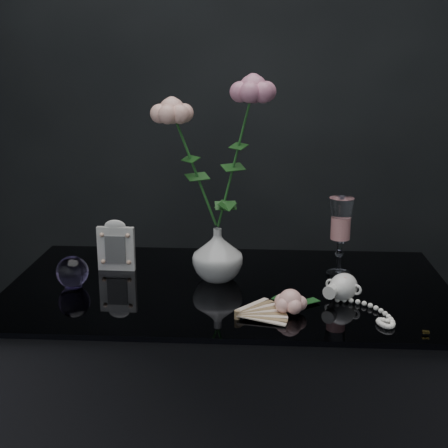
# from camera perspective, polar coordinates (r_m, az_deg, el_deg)

# --- Properties ---
(table) EXTENTS (1.05, 0.58, 0.76)m
(table) POSITION_cam_1_polar(r_m,az_deg,el_deg) (1.67, 0.38, -17.92)
(table) COLOR black
(table) RESTS_ON ground
(vase) EXTENTS (0.14, 0.14, 0.13)m
(vase) POSITION_cam_1_polar(r_m,az_deg,el_deg) (1.52, -0.60, -2.78)
(vase) COLOR silver
(vase) RESTS_ON table
(wine_glass) EXTENTS (0.07, 0.07, 0.20)m
(wine_glass) POSITION_cam_1_polar(r_m,az_deg,el_deg) (1.56, 10.57, -1.17)
(wine_glass) COLOR white
(wine_glass) RESTS_ON table
(picture_frame) EXTENTS (0.10, 0.08, 0.13)m
(picture_frame) POSITION_cam_1_polar(r_m,az_deg,el_deg) (1.60, -9.85, -1.91)
(picture_frame) COLOR silver
(picture_frame) RESTS_ON table
(paperweight) EXTENTS (0.09, 0.09, 0.08)m
(paperweight) POSITION_cam_1_polar(r_m,az_deg,el_deg) (1.52, -13.70, -4.28)
(paperweight) COLOR #9078C3
(paperweight) RESTS_ON table
(paper_fan) EXTENTS (0.23, 0.19, 0.02)m
(paper_fan) POSITION_cam_1_polar(r_m,az_deg,el_deg) (1.31, 1.23, -8.21)
(paper_fan) COLOR #F1ECC0
(paper_fan) RESTS_ON table
(loose_rose) EXTENTS (0.13, 0.16, 0.05)m
(loose_rose) POSITION_cam_1_polar(r_m,az_deg,el_deg) (1.34, 6.08, -7.04)
(loose_rose) COLOR #FEAFA4
(loose_rose) RESTS_ON table
(pearl_jar) EXTENTS (0.30, 0.30, 0.06)m
(pearl_jar) POSITION_cam_1_polar(r_m,az_deg,el_deg) (1.43, 10.87, -5.56)
(pearl_jar) COLOR white
(pearl_jar) RESTS_ON table
(roses) EXTENTS (0.27, 0.12, 0.42)m
(roses) POSITION_cam_1_polar(r_m,az_deg,el_deg) (1.47, -0.71, 7.02)
(roses) COLOR #FFB19F
(roses) RESTS_ON vase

